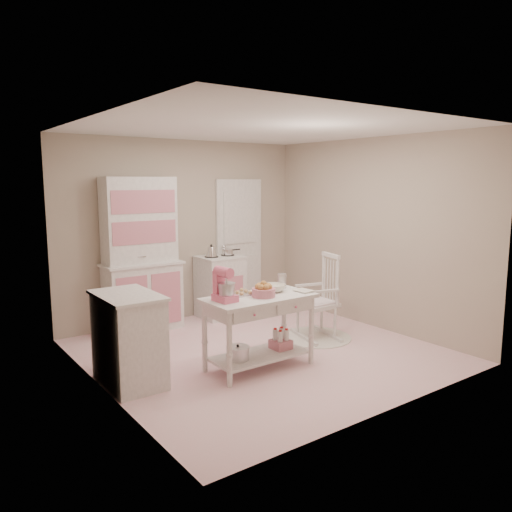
# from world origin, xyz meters

# --- Properties ---
(room_shell) EXTENTS (3.84, 3.84, 2.62)m
(room_shell) POSITION_xyz_m (0.00, 0.00, 1.65)
(room_shell) COLOR pink
(room_shell) RESTS_ON ground
(door) EXTENTS (0.82, 0.05, 2.04)m
(door) POSITION_xyz_m (0.95, 1.87, 1.02)
(door) COLOR white
(door) RESTS_ON ground
(hutch) EXTENTS (1.06, 0.50, 2.08)m
(hutch) POSITION_xyz_m (-0.77, 1.66, 1.04)
(hutch) COLOR white
(hutch) RESTS_ON ground
(stove) EXTENTS (0.62, 0.57, 0.92)m
(stove) POSITION_xyz_m (0.43, 1.61, 0.46)
(stove) COLOR white
(stove) RESTS_ON ground
(base_cabinet) EXTENTS (0.54, 0.84, 0.92)m
(base_cabinet) POSITION_xyz_m (-1.63, 0.02, 0.46)
(base_cabinet) COLOR white
(base_cabinet) RESTS_ON ground
(lace_rug) EXTENTS (0.92, 0.92, 0.01)m
(lace_rug) POSITION_xyz_m (0.89, 0.01, 0.01)
(lace_rug) COLOR white
(lace_rug) RESTS_ON ground
(rocking_chair) EXTENTS (0.64, 0.81, 1.10)m
(rocking_chair) POSITION_xyz_m (0.89, 0.01, 0.55)
(rocking_chair) COLOR white
(rocking_chair) RESTS_ON ground
(work_table) EXTENTS (1.20, 0.60, 0.80)m
(work_table) POSITION_xyz_m (-0.33, -0.40, 0.40)
(work_table) COLOR white
(work_table) RESTS_ON ground
(stand_mixer) EXTENTS (0.22, 0.29, 0.34)m
(stand_mixer) POSITION_xyz_m (-0.75, -0.38, 0.97)
(stand_mixer) COLOR #EC6388
(stand_mixer) RESTS_ON work_table
(cookie_tray) EXTENTS (0.34, 0.24, 0.02)m
(cookie_tray) POSITION_xyz_m (-0.48, -0.22, 0.81)
(cookie_tray) COLOR silver
(cookie_tray) RESTS_ON work_table
(bread_basket) EXTENTS (0.25, 0.25, 0.09)m
(bread_basket) POSITION_xyz_m (-0.31, -0.45, 0.85)
(bread_basket) COLOR #CA7486
(bread_basket) RESTS_ON work_table
(mixing_bowl) EXTENTS (0.26, 0.26, 0.08)m
(mixing_bowl) POSITION_xyz_m (-0.07, -0.32, 0.84)
(mixing_bowl) COLOR white
(mixing_bowl) RESTS_ON work_table
(metal_pitcher) EXTENTS (0.10, 0.10, 0.17)m
(metal_pitcher) POSITION_xyz_m (0.11, -0.24, 0.89)
(metal_pitcher) COLOR silver
(metal_pitcher) RESTS_ON work_table
(recipe_book) EXTENTS (0.17, 0.22, 0.02)m
(recipe_book) POSITION_xyz_m (0.12, -0.52, 0.81)
(recipe_book) COLOR white
(recipe_book) RESTS_ON work_table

